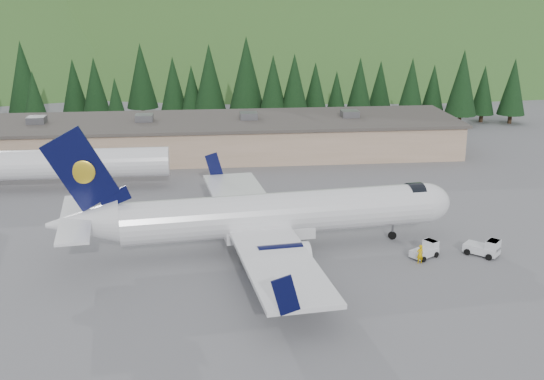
% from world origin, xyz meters
% --- Properties ---
extents(ground, '(600.00, 600.00, 0.00)m').
position_xyz_m(ground, '(0.00, 0.00, 0.00)').
color(ground, slate).
extents(airliner, '(38.13, 35.85, 12.64)m').
position_xyz_m(airliner, '(-1.11, -0.13, 3.37)').
color(airliner, white).
rests_on(airliner, ground).
extents(second_airliner, '(27.50, 11.00, 10.05)m').
position_xyz_m(second_airliner, '(-24.92, 22.00, 3.32)').
color(second_airliner, white).
rests_on(second_airliner, ground).
extents(baggage_tug_a, '(2.99, 2.61, 1.43)m').
position_xyz_m(baggage_tug_a, '(13.23, -3.36, 0.64)').
color(baggage_tug_a, silver).
rests_on(baggage_tug_a, ground).
extents(baggage_tug_b, '(3.30, 3.24, 1.64)m').
position_xyz_m(baggage_tug_b, '(18.69, -3.70, 0.74)').
color(baggage_tug_b, silver).
rests_on(baggage_tug_b, ground).
extents(terminal_building, '(71.00, 17.00, 6.10)m').
position_xyz_m(terminal_building, '(-5.01, 38.00, 2.62)').
color(terminal_building, tan).
rests_on(terminal_building, ground).
extents(ramp_worker, '(0.72, 0.55, 1.76)m').
position_xyz_m(ramp_worker, '(12.18, -4.80, 0.88)').
color(ramp_worker, '#DAA802').
rests_on(ramp_worker, ground).
extents(tree_line, '(112.98, 18.65, 14.16)m').
position_xyz_m(tree_line, '(-8.71, 60.20, 7.15)').
color(tree_line, black).
rests_on(tree_line, ground).
extents(hills, '(614.00, 330.00, 300.00)m').
position_xyz_m(hills, '(53.34, 207.38, -82.80)').
color(hills, '#334E19').
rests_on(hills, ground).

